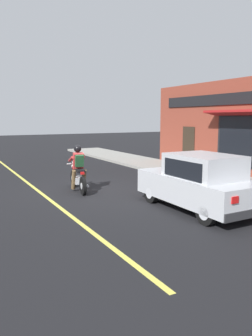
# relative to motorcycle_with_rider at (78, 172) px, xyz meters

# --- Properties ---
(ground_plane) EXTENTS (80.00, 80.00, 0.00)m
(ground_plane) POSITION_rel_motorcycle_with_rider_xyz_m (0.55, -0.22, -0.68)
(ground_plane) COLOR black
(sidewalk_curb) EXTENTS (2.60, 22.00, 0.14)m
(sidewalk_curb) POSITION_rel_motorcycle_with_rider_xyz_m (5.63, 2.78, -0.61)
(sidewalk_curb) COLOR gray
(sidewalk_curb) RESTS_ON ground
(lane_stripe) EXTENTS (0.12, 19.80, 0.01)m
(lane_stripe) POSITION_rel_motorcycle_with_rider_xyz_m (-1.25, 2.78, -0.67)
(lane_stripe) COLOR #D1C64C
(lane_stripe) RESTS_ON ground
(storefront_building) EXTENTS (1.25, 11.38, 4.20)m
(storefront_building) POSITION_rel_motorcycle_with_rider_xyz_m (7.16, -0.76, 1.43)
(storefront_building) COLOR brown
(storefront_building) RESTS_ON ground
(motorcycle_with_rider) EXTENTS (0.63, 2.02, 1.62)m
(motorcycle_with_rider) POSITION_rel_motorcycle_with_rider_xyz_m (0.00, 0.00, 0.00)
(motorcycle_with_rider) COLOR black
(motorcycle_with_rider) RESTS_ON ground
(car_hatchback) EXTENTS (1.67, 3.79, 1.57)m
(car_hatchback) POSITION_rel_motorcycle_with_rider_xyz_m (2.07, -3.87, 0.09)
(car_hatchback) COLOR black
(car_hatchback) RESTS_ON ground
(traffic_cone) EXTENTS (0.36, 0.36, 0.60)m
(traffic_cone) POSITION_rel_motorcycle_with_rider_xyz_m (5.14, 0.79, -0.25)
(traffic_cone) COLOR black
(traffic_cone) RESTS_ON sidewalk_curb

